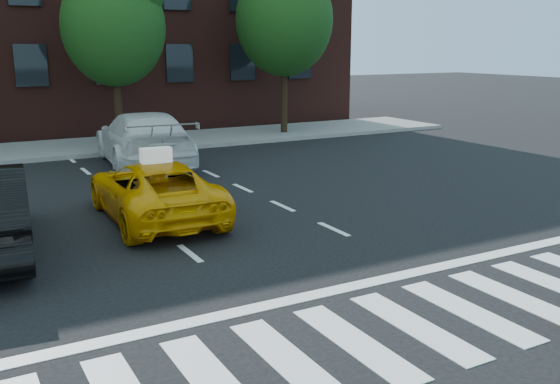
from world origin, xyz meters
name	(u,v)px	position (x,y,z in m)	size (l,w,h in m)	color
ground	(415,326)	(0.00, 0.00, 0.00)	(120.00, 120.00, 0.00)	black
crosswalk	(415,326)	(0.00, 0.00, 0.01)	(13.00, 2.40, 0.01)	silver
stop_line	(348,287)	(0.00, 1.60, 0.01)	(12.00, 0.30, 0.01)	silver
sidewalk_far	(104,146)	(0.00, 17.50, 0.07)	(30.00, 4.00, 0.15)	slate
tree_mid	(114,14)	(0.53, 17.00, 4.85)	(3.69, 3.69, 7.10)	black
tree_right	(285,7)	(7.53, 17.00, 5.26)	(4.00, 4.00, 7.70)	black
taxi	(155,190)	(-1.40, 7.00, 0.65)	(2.16, 4.69, 1.30)	orange
white_suv	(144,139)	(0.28, 13.29, 0.86)	(2.41, 5.93, 1.72)	silver
taxi_sign	(156,155)	(-1.40, 6.80, 1.46)	(0.65, 0.28, 0.32)	white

